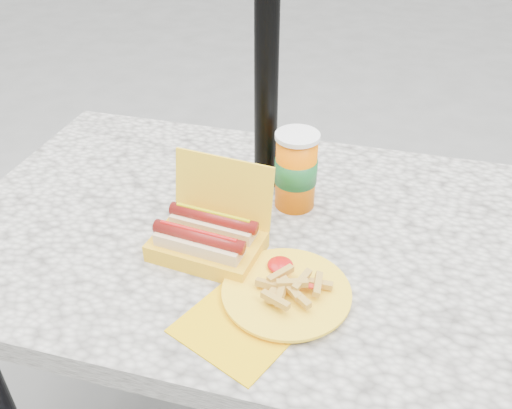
% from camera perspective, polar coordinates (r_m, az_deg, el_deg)
% --- Properties ---
extents(picnic_table, '(1.20, 0.80, 0.75)m').
position_cam_1_polar(picnic_table, '(1.19, -1.02, -6.32)').
color(picnic_table, beige).
rests_on(picnic_table, ground).
extents(umbrella_pole, '(0.05, 0.05, 2.20)m').
position_cam_1_polar(umbrella_pole, '(1.09, 1.15, 17.71)').
color(umbrella_pole, black).
rests_on(umbrella_pole, ground).
extents(hotdog_box, '(0.22, 0.18, 0.17)m').
position_cam_1_polar(hotdog_box, '(1.03, -5.05, -3.37)').
color(hotdog_box, yellow).
rests_on(hotdog_box, picnic_table).
extents(fries_plate, '(0.29, 0.31, 0.04)m').
position_cam_1_polar(fries_plate, '(0.95, 2.83, -9.35)').
color(fries_plate, '#F2B607').
rests_on(fries_plate, picnic_table).
extents(soda_cup, '(0.09, 0.09, 0.17)m').
position_cam_1_polar(soda_cup, '(1.13, 4.22, 3.61)').
color(soda_cup, '#FF6E00').
rests_on(soda_cup, picnic_table).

